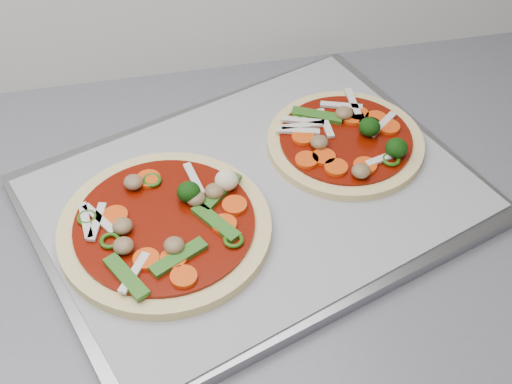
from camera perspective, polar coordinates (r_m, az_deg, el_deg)
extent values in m
cube|color=gray|center=(0.75, -0.02, -0.56)|extent=(0.53, 0.46, 0.01)
cube|color=gray|center=(0.74, -0.02, -0.12)|extent=(0.50, 0.44, 0.00)
cylinder|color=#E0C27E|center=(0.70, -7.29, -2.93)|extent=(0.25, 0.25, 0.01)
cylinder|color=#700B00|center=(0.70, -7.34, -2.51)|extent=(0.21, 0.21, 0.00)
cube|color=#3B7222|center=(0.69, -3.24, -2.44)|extent=(0.04, 0.06, 0.00)
cube|color=beige|center=(0.70, -12.61, -2.33)|extent=(0.02, 0.05, 0.00)
cube|color=beige|center=(0.73, -4.97, 1.03)|extent=(0.02, 0.05, 0.00)
cube|color=beige|center=(0.71, -13.47, -2.24)|extent=(0.01, 0.05, 0.00)
cube|color=#3B7222|center=(0.72, -2.88, 0.06)|extent=(0.05, 0.05, 0.00)
cube|color=#3B7222|center=(0.66, -10.35, -6.68)|extent=(0.04, 0.06, 0.00)
cube|color=beige|center=(0.71, -12.41, -2.11)|extent=(0.03, 0.04, 0.00)
ellipsoid|color=olive|center=(0.67, -10.56, -4.24)|extent=(0.02, 0.02, 0.01)
cube|color=#3B7222|center=(0.66, -6.21, -5.21)|extent=(0.06, 0.04, 0.00)
ellipsoid|color=#163C0B|center=(0.71, -5.41, 0.00)|extent=(0.03, 0.03, 0.02)
cube|color=beige|center=(0.66, -9.71, -6.38)|extent=(0.03, 0.04, 0.00)
torus|color=#254B0C|center=(0.73, -8.33, 0.94)|extent=(0.03, 0.03, 0.00)
cylinder|color=#F73400|center=(0.74, -8.59, 1.04)|extent=(0.03, 0.03, 0.00)
cylinder|color=#F73400|center=(0.69, -2.56, -2.59)|extent=(0.03, 0.03, 0.00)
ellipsoid|color=olive|center=(0.69, -10.64, -2.67)|extent=(0.02, 0.02, 0.01)
ellipsoid|color=beige|center=(0.72, -2.38, 0.95)|extent=(0.03, 0.03, 0.02)
torus|color=#254B0C|center=(0.71, -13.35, -2.01)|extent=(0.03, 0.03, 0.00)
cylinder|color=#F73400|center=(0.65, -5.80, -6.76)|extent=(0.03, 0.03, 0.00)
cylinder|color=#F73400|center=(0.67, -8.77, -5.32)|extent=(0.03, 0.03, 0.00)
torus|color=#254B0C|center=(0.69, -11.60, -3.84)|extent=(0.03, 0.03, 0.00)
cylinder|color=#F73400|center=(0.71, -11.19, -1.86)|extent=(0.03, 0.03, 0.00)
torus|color=#254B0C|center=(0.67, -1.82, -3.84)|extent=(0.02, 0.02, 0.00)
cube|color=beige|center=(0.66, -10.41, -6.41)|extent=(0.03, 0.04, 0.00)
ellipsoid|color=olive|center=(0.71, -3.36, 0.06)|extent=(0.03, 0.03, 0.01)
ellipsoid|color=olive|center=(0.73, -9.79, 0.78)|extent=(0.03, 0.03, 0.01)
cylinder|color=#F73400|center=(0.70, -1.73, -1.06)|extent=(0.03, 0.03, 0.00)
ellipsoid|color=olive|center=(0.67, -6.58, -4.26)|extent=(0.02, 0.02, 0.01)
cylinder|color=#F73400|center=(0.66, -6.61, -5.30)|extent=(0.03, 0.03, 0.00)
ellipsoid|color=olive|center=(0.71, -4.85, -0.49)|extent=(0.02, 0.02, 0.01)
cylinder|color=#E0C27E|center=(0.79, 7.15, 3.94)|extent=(0.18, 0.18, 0.01)
cylinder|color=#700B00|center=(0.79, 7.19, 4.28)|extent=(0.16, 0.16, 0.00)
cylinder|color=#F73400|center=(0.81, 10.57, 5.15)|extent=(0.04, 0.04, 0.00)
ellipsoid|color=#163C0B|center=(0.79, 9.06, 5.16)|extent=(0.03, 0.03, 0.02)
cube|color=beige|center=(0.80, 5.58, 5.51)|extent=(0.01, 0.05, 0.00)
cube|color=beige|center=(0.77, 10.33, 2.75)|extent=(0.05, 0.02, 0.00)
cube|color=beige|center=(0.79, 3.38, 4.90)|extent=(0.05, 0.02, 0.00)
ellipsoid|color=olive|center=(0.74, 8.40, 1.68)|extent=(0.03, 0.03, 0.01)
ellipsoid|color=olive|center=(0.81, 7.07, 6.29)|extent=(0.02, 0.02, 0.01)
ellipsoid|color=olive|center=(0.77, 5.09, 3.99)|extent=(0.03, 0.03, 0.01)
cube|color=#3B7222|center=(0.81, 4.91, 6.13)|extent=(0.06, 0.04, 0.00)
cube|color=beige|center=(0.83, 7.75, 7.15)|extent=(0.01, 0.05, 0.00)
cube|color=beige|center=(0.83, 6.84, 6.87)|extent=(0.05, 0.02, 0.00)
torus|color=#254B0C|center=(0.81, 3.61, 6.27)|extent=(0.03, 0.03, 0.00)
torus|color=#254B0C|center=(0.77, 10.74, 2.57)|extent=(0.03, 0.03, 0.00)
cylinder|color=#F73400|center=(0.76, 4.09, 2.59)|extent=(0.03, 0.03, 0.00)
cylinder|color=#F73400|center=(0.81, 9.09, 5.31)|extent=(0.03, 0.03, 0.00)
cube|color=beige|center=(0.80, 3.75, 5.30)|extent=(0.05, 0.01, 0.00)
cylinder|color=#F73400|center=(0.82, 8.15, 6.19)|extent=(0.03, 0.03, 0.00)
cylinder|color=#F73400|center=(0.82, 9.59, 5.81)|extent=(0.04, 0.04, 0.00)
cube|color=beige|center=(0.80, 3.77, 5.70)|extent=(0.05, 0.02, 0.00)
cylinder|color=#F73400|center=(0.76, 5.45, 2.81)|extent=(0.03, 0.03, 0.00)
cylinder|color=#F73400|center=(0.78, 3.78, 4.42)|extent=(0.03, 0.03, 0.00)
cylinder|color=#F73400|center=(0.75, 6.42, 1.97)|extent=(0.03, 0.03, 0.00)
cylinder|color=#F73400|center=(0.81, 7.77, 5.94)|extent=(0.04, 0.04, 0.00)
cylinder|color=#F73400|center=(0.76, 8.72, 2.09)|extent=(0.03, 0.03, 0.00)
ellipsoid|color=#163C0B|center=(0.77, 11.17, 3.48)|extent=(0.03, 0.03, 0.02)
cube|color=beige|center=(0.81, 10.08, 5.37)|extent=(0.04, 0.04, 0.00)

